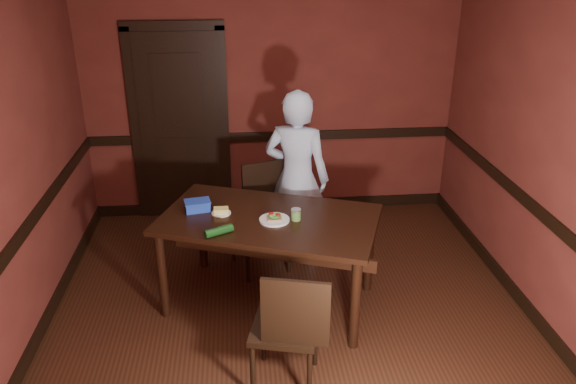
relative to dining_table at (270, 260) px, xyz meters
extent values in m
cube|color=black|center=(0.15, -0.39, -0.41)|extent=(4.00, 4.50, 0.01)
cube|color=#5A221B|center=(0.15, 1.86, 0.94)|extent=(4.00, 0.02, 2.70)
cube|color=#5A221B|center=(-1.85, -0.39, 0.94)|extent=(0.02, 4.50, 2.70)
cube|color=#5A221B|center=(2.15, -0.39, 0.94)|extent=(0.02, 4.50, 2.70)
cube|color=black|center=(0.15, 1.85, 0.49)|extent=(4.00, 0.03, 0.10)
cube|color=black|center=(-1.83, -0.39, 0.49)|extent=(0.03, 4.50, 0.10)
cube|color=black|center=(2.14, -0.39, 0.49)|extent=(0.03, 4.50, 0.10)
cube|color=black|center=(0.15, 1.85, -0.35)|extent=(4.00, 0.03, 0.12)
cube|color=black|center=(-1.83, -0.39, -0.35)|extent=(0.03, 4.50, 0.12)
cube|color=black|center=(2.14, -0.39, -0.35)|extent=(0.03, 4.50, 0.12)
cube|color=black|center=(-0.85, 1.82, 0.62)|extent=(0.85, 0.04, 2.05)
cube|color=black|center=(-1.32, 1.84, 0.62)|extent=(0.10, 0.06, 2.15)
cube|color=black|center=(-0.37, 1.84, 0.62)|extent=(0.10, 0.06, 2.15)
cube|color=black|center=(-0.85, 1.84, 1.69)|extent=(1.05, 0.06, 0.10)
cube|color=black|center=(0.00, 0.00, 0.00)|extent=(1.97, 1.52, 0.82)
imported|color=silver|center=(0.31, 0.74, 0.44)|extent=(0.72, 0.60, 1.69)
cylinder|color=white|center=(0.04, -0.07, 0.41)|extent=(0.24, 0.24, 0.01)
cube|color=#A97B52|center=(0.04, -0.07, 0.43)|extent=(0.11, 0.10, 0.02)
ellipsoid|color=#36852C|center=(0.04, -0.07, 0.45)|extent=(0.10, 0.09, 0.02)
cylinder|color=#B1140E|center=(0.02, -0.05, 0.46)|extent=(0.04, 0.04, 0.01)
cylinder|color=#B1140E|center=(0.07, -0.08, 0.46)|extent=(0.04, 0.04, 0.01)
cylinder|color=#89B762|center=(0.01, -0.09, 0.46)|extent=(0.03, 0.03, 0.01)
cylinder|color=#89B762|center=(0.06, -0.04, 0.46)|extent=(0.03, 0.03, 0.01)
cylinder|color=#89B762|center=(0.04, -0.07, 0.46)|extent=(0.03, 0.03, 0.01)
cylinder|color=#548839|center=(0.21, -0.07, 0.45)|extent=(0.08, 0.08, 0.08)
cylinder|color=#B2B0A2|center=(0.21, -0.07, 0.50)|extent=(0.08, 0.08, 0.01)
cylinder|color=white|center=(-0.39, 0.10, 0.41)|extent=(0.16, 0.16, 0.01)
cube|color=#ECE16F|center=(-0.39, 0.10, 0.44)|extent=(0.12, 0.08, 0.04)
cube|color=blue|center=(-0.58, 0.18, 0.45)|extent=(0.22, 0.17, 0.08)
cube|color=blue|center=(-0.58, 0.18, 0.49)|extent=(0.23, 0.18, 0.01)
cylinder|color=#113B13|center=(-0.40, -0.26, 0.44)|extent=(0.23, 0.16, 0.06)
camera|label=1|loc=(-0.22, -4.09, 2.43)|focal=35.00mm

